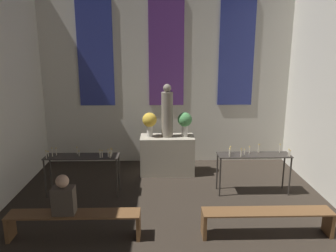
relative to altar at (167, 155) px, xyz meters
name	(u,v)px	position (x,y,z in m)	size (l,w,h in m)	color
wall_back	(166,70)	(0.00, 0.99, 2.06)	(6.89, 0.16, 5.03)	silver
altar	(167,155)	(0.00, 0.00, 0.00)	(1.34, 0.67, 0.97)	#ADA38E
statue	(167,113)	(0.00, 0.00, 1.09)	(0.28, 0.28, 1.31)	gray
flower_vase_left	(150,121)	(-0.44, 0.00, 0.88)	(0.36, 0.36, 0.61)	beige
flower_vase_right	(185,121)	(0.44, 0.00, 0.88)	(0.36, 0.36, 0.61)	beige
candle_rack_left	(82,161)	(-1.86, -1.22, 0.29)	(1.57, 0.43, 1.08)	#332D28
candle_rack_right	(254,159)	(1.85, -1.22, 0.29)	(1.57, 0.43, 1.08)	#332D28
pew_back_left	(74,220)	(-1.62, -2.93, -0.14)	(2.20, 0.36, 0.46)	brown
pew_back_right	(267,217)	(1.62, -2.93, -0.14)	(2.20, 0.36, 0.46)	brown
person_seated	(64,197)	(-1.77, -2.93, 0.27)	(0.36, 0.24, 0.68)	#4C4238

